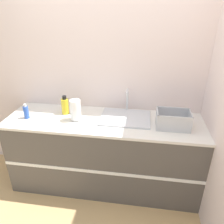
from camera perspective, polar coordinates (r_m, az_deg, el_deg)
The scene contains 9 objects.
ground_plane at distance 2.80m, azimuth -3.04°, elevation -22.33°, with size 12.00×12.00×0.00m, color tan.
wall_back at distance 2.67m, azimuth -0.75°, elevation 8.77°, with size 4.63×0.06×2.60m.
wall_right at distance 2.40m, azimuth 25.81°, elevation 4.19°, with size 0.06×2.66×2.60m.
counter_cabinet at distance 2.73m, azimuth -1.88°, elevation -10.63°, with size 2.25×0.69×0.92m.
sink at distance 2.50m, azimuth 3.55°, elevation -1.29°, with size 0.56×0.43×0.29m.
paper_towel_roll at distance 2.45m, azimuth -9.49°, elevation 0.50°, with size 0.12×0.12×0.24m.
dish_rack at distance 2.39m, azimuth 15.62°, elevation -2.30°, with size 0.35×0.24×0.18m.
bottle_yellow at distance 2.64m, azimuth -12.15°, elevation 1.59°, with size 0.09×0.09×0.22m.
bottle_blue at distance 2.67m, azimuth -21.52°, elevation 0.02°, with size 0.06×0.06×0.17m.
Camera 1 is at (0.41, -1.82, 2.09)m, focal length 35.00 mm.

